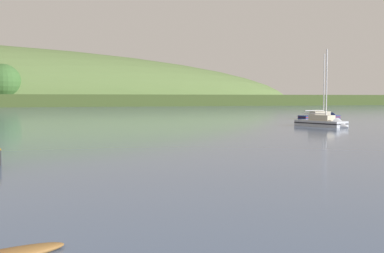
% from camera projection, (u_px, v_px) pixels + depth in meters
% --- Properties ---
extents(sailboat_near_mooring, '(3.81, 7.62, 10.32)m').
position_uv_depth(sailboat_near_mooring, '(326.00, 125.00, 59.60)').
color(sailboat_near_mooring, '#ADB2BC').
rests_on(sailboat_near_mooring, ground).
extents(sailboat_far_left, '(7.64, 2.45, 11.73)m').
position_uv_depth(sailboat_far_left, '(324.00, 118.00, 80.85)').
color(sailboat_far_left, navy).
rests_on(sailboat_far_left, ground).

